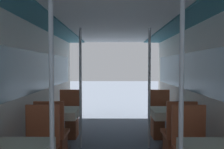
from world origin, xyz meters
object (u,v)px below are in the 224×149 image
at_px(support_pole_left_0, 52,108).
at_px(support_pole_right_0, 181,109).
at_px(chair_left_far_1, 69,123).
at_px(dining_table_right_1, 168,116).
at_px(support_pole_right_1, 149,88).
at_px(dining_table_left_1, 62,115).
at_px(chair_left_near_1, 53,143).
at_px(chair_right_near_1, 178,143).
at_px(chair_right_far_1, 161,123).
at_px(support_pole_left_1, 81,88).

xyz_separation_m(support_pole_left_0, support_pole_right_0, (1.24, 0.00, 0.00)).
distance_m(chair_left_far_1, dining_table_right_1, 2.05).
relative_size(chair_left_far_1, support_pole_right_1, 0.45).
bearing_deg(dining_table_left_1, chair_left_near_1, -90.00).
xyz_separation_m(chair_left_far_1, support_pole_right_0, (1.59, -2.45, 0.79)).
height_order(support_pole_left_0, dining_table_left_1, support_pole_left_0).
bearing_deg(support_pole_left_0, chair_right_near_1, 38.01).
relative_size(dining_table_left_1, chair_left_near_1, 0.72).
distance_m(support_pole_left_0, dining_table_left_1, 1.94).
bearing_deg(chair_left_near_1, dining_table_left_1, 90.00).
relative_size(support_pole_left_0, chair_right_far_1, 2.22).
bearing_deg(chair_right_far_1, support_pole_right_1, 60.22).
relative_size(support_pole_left_1, chair_right_near_1, 2.22).
distance_m(support_pole_left_0, dining_table_right_1, 2.49).
height_order(support_pole_left_0, chair_left_near_1, support_pole_left_0).
relative_size(chair_left_near_1, support_pole_left_1, 0.45).
height_order(dining_table_left_1, support_pole_right_0, support_pole_right_0).
relative_size(chair_right_near_1, chair_right_far_1, 1.00).
bearing_deg(dining_table_right_1, chair_left_far_1, 162.65).
distance_m(support_pole_left_1, support_pole_right_1, 1.24).
distance_m(chair_left_near_1, dining_table_right_1, 2.05).
relative_size(support_pole_left_0, support_pole_right_0, 1.00).
relative_size(support_pole_left_0, dining_table_left_1, 3.07).
bearing_deg(support_pole_right_0, support_pole_left_1, 123.95).
relative_size(dining_table_left_1, dining_table_right_1, 1.00).
xyz_separation_m(support_pole_right_0, chair_right_near_1, (0.35, 1.24, -0.79)).
relative_size(chair_right_near_1, support_pole_right_1, 0.45).
bearing_deg(support_pole_left_0, chair_left_near_1, 105.56).
bearing_deg(support_pole_right_1, chair_left_far_1, 159.17).
bearing_deg(support_pole_right_0, support_pole_left_0, 180.00).
xyz_separation_m(dining_table_left_1, support_pole_right_1, (1.59, 0.00, 0.49)).
bearing_deg(chair_right_near_1, support_pole_left_1, 159.17).
relative_size(chair_left_far_1, support_pole_right_0, 0.45).
height_order(dining_table_left_1, support_pole_left_1, support_pole_left_1).
height_order(chair_left_far_1, dining_table_right_1, chair_left_far_1).
height_order(chair_left_near_1, dining_table_right_1, chair_left_near_1).
bearing_deg(dining_table_right_1, support_pole_right_1, 180.00).
relative_size(support_pole_right_0, chair_right_far_1, 2.22).
height_order(dining_table_left_1, dining_table_right_1, same).
distance_m(chair_right_near_1, chair_right_far_1, 1.21).
bearing_deg(dining_table_left_1, dining_table_right_1, 0.00).
bearing_deg(chair_right_near_1, dining_table_left_1, 162.65).
bearing_deg(dining_table_right_1, support_pole_right_0, -100.61).
bearing_deg(support_pole_right_1, chair_left_near_1, -159.17).
bearing_deg(chair_left_near_1, support_pole_right_0, -38.01).
xyz_separation_m(dining_table_left_1, support_pole_right_0, (1.59, -1.85, 0.49)).
distance_m(chair_left_near_1, support_pole_right_0, 2.17).
xyz_separation_m(chair_left_near_1, support_pole_right_0, (1.59, -1.24, 0.79)).
bearing_deg(support_pole_left_1, chair_right_near_1, -20.83).
bearing_deg(support_pole_right_1, chair_right_near_1, -60.22).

